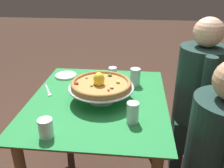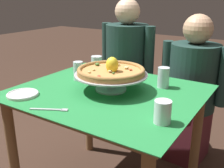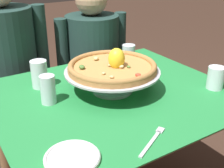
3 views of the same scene
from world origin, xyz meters
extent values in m
cylinder|color=olive|center=(-0.44, -0.37, 0.36)|extent=(0.06, 0.06, 0.71)
cylinder|color=olive|center=(-0.44, 0.37, 0.36)|extent=(0.06, 0.06, 0.71)
cylinder|color=olive|center=(0.44, 0.37, 0.36)|extent=(0.06, 0.06, 0.71)
cube|color=olive|center=(0.00, 0.00, 0.73)|extent=(1.01, 0.86, 0.02)
cube|color=#237F3D|center=(0.00, 0.00, 0.74)|extent=(1.05, 0.90, 0.00)
cylinder|color=#B7B7C1|center=(0.01, 0.02, 0.75)|extent=(0.18, 0.18, 0.01)
cylinder|color=#B7B7C1|center=(0.01, 0.02, 0.80)|extent=(0.05, 0.05, 0.08)
cylinder|color=#B7B7C1|center=(0.01, 0.02, 0.84)|extent=(0.42, 0.42, 0.01)
cylinder|color=#BC8447|center=(0.01, 0.02, 0.85)|extent=(0.39, 0.39, 0.02)
torus|color=#A6743E|center=(0.01, 0.02, 0.87)|extent=(0.39, 0.39, 0.02)
ellipsoid|color=tan|center=(-0.01, 0.13, 0.87)|extent=(0.04, 0.04, 0.02)
ellipsoid|color=tan|center=(-0.06, -0.09, 0.87)|extent=(0.02, 0.02, 0.01)
ellipsoid|color=#C63D28|center=(0.03, 0.00, 0.87)|extent=(0.04, 0.03, 0.02)
ellipsoid|color=tan|center=(-0.07, -0.04, 0.87)|extent=(0.02, 0.02, 0.01)
ellipsoid|color=#C63D28|center=(0.04, 0.03, 0.87)|extent=(0.02, 0.02, 0.01)
ellipsoid|color=#C63D28|center=(0.10, 0.08, 0.87)|extent=(0.02, 0.02, 0.01)
ellipsoid|color=#4C7533|center=(-0.12, 0.07, 0.87)|extent=(0.03, 0.03, 0.02)
ellipsoid|color=beige|center=(0.07, 0.10, 0.87)|extent=(0.04, 0.03, 0.02)
ellipsoid|color=#C63D28|center=(0.03, -0.13, 0.87)|extent=(0.03, 0.03, 0.01)
ellipsoid|color=#4C7533|center=(0.06, -0.03, 0.87)|extent=(0.01, 0.02, 0.01)
ellipsoid|color=tan|center=(0.00, 0.03, 0.87)|extent=(0.03, 0.02, 0.01)
ellipsoid|color=beige|center=(0.03, -0.01, 0.87)|extent=(0.03, 0.03, 0.02)
ellipsoid|color=yellow|center=(0.02, 0.01, 0.90)|extent=(0.08, 0.08, 0.09)
cylinder|color=white|center=(0.42, -0.20, 0.80)|extent=(0.08, 0.08, 0.10)
cylinder|color=silver|center=(0.42, -0.20, 0.77)|extent=(0.07, 0.07, 0.05)
cylinder|color=white|center=(-0.25, 0.24, 0.81)|extent=(0.08, 0.08, 0.13)
cylinder|color=silver|center=(-0.25, 0.24, 0.77)|extent=(0.07, 0.07, 0.05)
cylinder|color=silver|center=(-0.28, 0.07, 0.80)|extent=(0.06, 0.06, 0.12)
cylinder|color=silver|center=(-0.28, 0.07, 0.77)|extent=(0.06, 0.06, 0.05)
cylinder|color=silver|center=(0.25, 0.23, 0.81)|extent=(0.07, 0.07, 0.12)
cylinder|color=silver|center=(0.25, 0.23, 0.79)|extent=(0.06, 0.06, 0.09)
cylinder|color=silver|center=(-0.36, -0.32, 0.75)|extent=(0.17, 0.17, 0.01)
torus|color=white|center=(-0.36, -0.32, 0.76)|extent=(0.17, 0.17, 0.01)
cube|color=#B7B7C1|center=(-0.10, -0.39, 0.75)|extent=(0.15, 0.09, 0.01)
cube|color=#B7B7C1|center=(-0.02, -0.34, 0.75)|extent=(0.04, 0.04, 0.01)
cube|color=#1E3833|center=(-0.29, 0.72, 0.23)|extent=(0.30, 0.34, 0.47)
cylinder|color=#1E3833|center=(-0.29, 0.72, 0.75)|extent=(0.37, 0.37, 0.58)
sphere|color=beige|center=(-0.29, 0.72, 1.14)|extent=(0.21, 0.21, 0.21)
cylinder|color=#1E3833|center=(-0.50, 0.74, 0.80)|extent=(0.08, 0.08, 0.49)
cylinder|color=#1E3833|center=(-0.07, 0.71, 0.80)|extent=(0.08, 0.08, 0.49)
cube|color=maroon|center=(0.29, 0.72, 0.22)|extent=(0.30, 0.34, 0.44)
cylinder|color=#1E3833|center=(0.29, 0.72, 0.69)|extent=(0.38, 0.38, 0.50)
sphere|color=tan|center=(0.29, 0.72, 1.04)|extent=(0.21, 0.21, 0.21)
cylinder|color=#1E3833|center=(0.07, 0.74, 0.73)|extent=(0.08, 0.08, 0.43)
cylinder|color=#1E3833|center=(0.51, 0.71, 0.73)|extent=(0.08, 0.08, 0.43)
camera|label=1|loc=(1.41, 0.24, 1.53)|focal=38.94mm
camera|label=2|loc=(0.81, -1.21, 1.28)|focal=42.57mm
camera|label=3|loc=(-0.64, -0.99, 1.33)|focal=47.09mm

